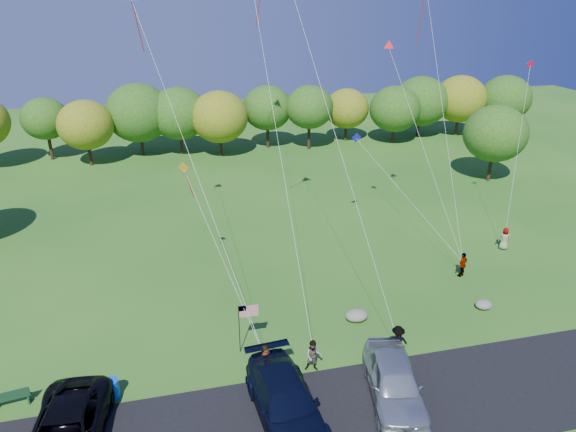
% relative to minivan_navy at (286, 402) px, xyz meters
% --- Properties ---
extents(ground, '(140.00, 140.00, 0.00)m').
position_rel_minivan_navy_xyz_m(ground, '(2.49, 3.57, -0.96)').
color(ground, '#215A19').
rests_on(ground, ground).
extents(asphalt_lane, '(44.00, 6.00, 0.06)m').
position_rel_minivan_navy_xyz_m(asphalt_lane, '(2.49, -0.43, -0.93)').
color(asphalt_lane, black).
rests_on(asphalt_lane, ground).
extents(treeline, '(75.64, 27.90, 8.13)m').
position_rel_minivan_navy_xyz_m(treeline, '(1.54, 40.08, 3.61)').
color(treeline, '#3B2915').
rests_on(treeline, ground).
extents(minivan_navy, '(3.03, 6.41, 1.81)m').
position_rel_minivan_navy_xyz_m(minivan_navy, '(0.00, 0.00, 0.00)').
color(minivan_navy, black).
rests_on(minivan_navy, asphalt_lane).
extents(minivan_silver, '(3.34, 5.90, 1.89)m').
position_rel_minivan_navy_xyz_m(minivan_silver, '(5.02, 0.02, 0.04)').
color(minivan_silver, '#B3B9BE').
rests_on(minivan_silver, asphalt_lane).
extents(flyer_a, '(0.79, 0.67, 1.82)m').
position_rel_minivan_navy_xyz_m(flyer_a, '(-0.30, 2.77, -0.05)').
color(flyer_a, '#4C4C59').
rests_on(flyer_a, ground).
extents(flyer_b, '(0.97, 0.85, 1.69)m').
position_rel_minivan_navy_xyz_m(flyer_b, '(2.03, 2.77, -0.12)').
color(flyer_b, '#4C4C59').
rests_on(flyer_b, ground).
extents(flyer_c, '(1.21, 0.75, 1.80)m').
position_rel_minivan_navy_xyz_m(flyer_c, '(6.43, 2.77, -0.06)').
color(flyer_c, '#4C4C59').
rests_on(flyer_c, ground).
extents(flyer_d, '(1.07, 0.86, 1.70)m').
position_rel_minivan_navy_xyz_m(flyer_d, '(13.98, 9.32, -0.11)').
color(flyer_d, '#4C4C59').
rests_on(flyer_d, ground).
extents(flyer_e, '(0.97, 0.87, 1.66)m').
position_rel_minivan_navy_xyz_m(flyer_e, '(18.99, 12.12, -0.13)').
color(flyer_e, '#4C4C59').
rests_on(flyer_e, ground).
extents(park_bench, '(1.59, 0.51, 0.88)m').
position_rel_minivan_navy_xyz_m(park_bench, '(-11.75, 3.56, -0.49)').
color(park_bench, '#153B20').
rests_on(park_bench, ground).
extents(trash_barrel, '(0.63, 0.63, 0.95)m').
position_rel_minivan_navy_xyz_m(trash_barrel, '(-7.39, 3.11, -0.49)').
color(trash_barrel, blue).
rests_on(trash_barrel, ground).
extents(flag_assembly, '(1.03, 0.67, 2.79)m').
position_rel_minivan_navy_xyz_m(flag_assembly, '(-0.94, 4.99, 1.16)').
color(flag_assembly, black).
rests_on(flag_assembly, ground).
extents(boulder_near, '(1.30, 1.01, 0.65)m').
position_rel_minivan_navy_xyz_m(boulder_near, '(5.56, 6.22, -0.64)').
color(boulder_near, gray).
rests_on(boulder_near, ground).
extents(boulder_far, '(1.00, 0.83, 0.52)m').
position_rel_minivan_navy_xyz_m(boulder_far, '(13.24, 5.63, -0.70)').
color(boulder_far, gray).
rests_on(boulder_far, ground).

